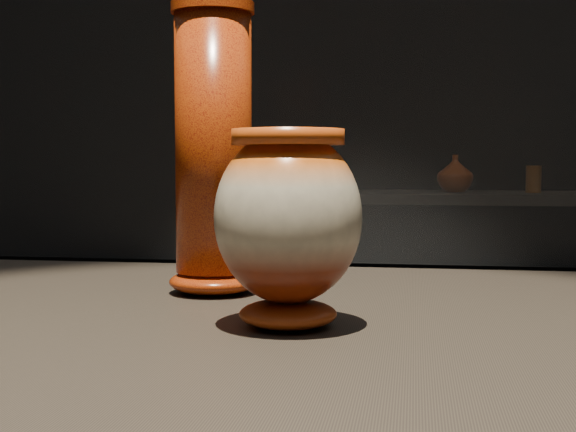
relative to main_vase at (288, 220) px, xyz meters
name	(u,v)px	position (x,y,z in m)	size (l,w,h in m)	color
main_vase	(288,220)	(0.00, 0.00, 0.00)	(0.18, 0.18, 0.19)	maroon
tall_vase	(214,154)	(-0.12, 0.18, 0.06)	(0.13, 0.13, 0.35)	#AF3F0B
back_shelf	(434,244)	(0.22, 3.36, -0.37)	(2.00, 0.60, 0.90)	black
back_vase_left	(337,176)	(-0.28, 3.37, -0.03)	(0.15, 0.15, 0.16)	#8E5114
back_vase_mid	(455,173)	(0.32, 3.37, -0.01)	(0.18, 0.18, 0.19)	maroon
back_vase_right	(534,179)	(0.70, 3.37, -0.04)	(0.08, 0.08, 0.13)	#8E5114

